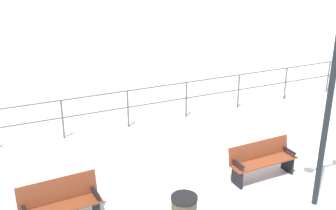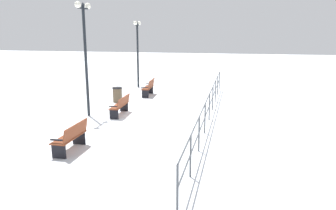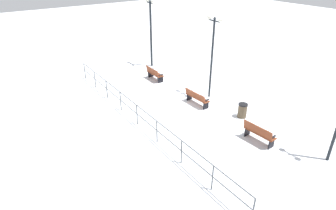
{
  "view_description": "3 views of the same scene",
  "coord_description": "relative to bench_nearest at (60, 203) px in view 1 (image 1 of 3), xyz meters",
  "views": [
    {
      "loc": [
        6.93,
        -5.45,
        5.14
      ],
      "look_at": [
        -3.1,
        -0.97,
        0.84
      ],
      "focal_mm": 45.57,
      "sensor_mm": 36.0,
      "label": 1
    },
    {
      "loc": [
        -4.97,
        13.39,
        3.69
      ],
      "look_at": [
        -2.31,
        0.71,
        0.72
      ],
      "focal_mm": 35.2,
      "sensor_mm": 36.0,
      "label": 2
    },
    {
      "loc": [
        -9.74,
        -11.25,
        7.69
      ],
      "look_at": [
        -2.1,
        -0.11,
        0.62
      ],
      "focal_mm": 30.61,
      "sensor_mm": 36.0,
      "label": 3
    }
  ],
  "objects": [
    {
      "name": "bench_second",
      "position": [
        0.07,
        4.53,
        -0.04
      ],
      "size": [
        0.53,
        1.65,
        0.84
      ],
      "rotation": [
        0.0,
        0.0,
        0.04
      ],
      "color": "brown",
      "rests_on": "ground"
    },
    {
      "name": "bench_nearest",
      "position": [
        0.0,
        0.0,
        0.0
      ],
      "size": [
        0.58,
        1.54,
        0.94
      ],
      "rotation": [
        0.0,
        0.0,
        0.06
      ],
      "color": "brown",
      "rests_on": "ground"
    },
    {
      "name": "waterfront_railing",
      "position": [
        -3.83,
        4.54,
        0.27
      ],
      "size": [
        0.05,
        15.02,
        1.14
      ],
      "color": "#4C5156",
      "rests_on": "ground"
    },
    {
      "name": "ground_plane",
      "position": [
        0.1,
        4.54,
        -0.49
      ],
      "size": [
        80.0,
        80.0,
        0.0
      ],
      "primitive_type": "plane",
      "color": "white",
      "rests_on": "ground"
    }
  ]
}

